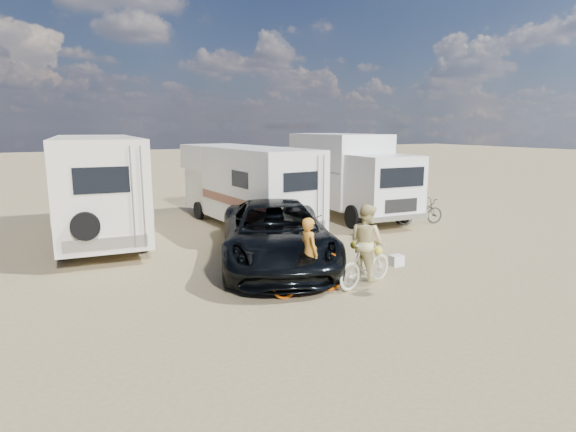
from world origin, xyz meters
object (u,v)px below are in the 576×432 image
bike_man (309,274)px  cooler (236,258)px  dark_suv (276,234)px  crate (368,234)px  rv_main (246,187)px  box_truck (350,176)px  rider_woman (366,249)px  bike_woman (365,264)px  bike_parked (420,212)px  rider_man (309,261)px  rv_left (98,188)px

bike_man → cooler: bike_man is taller
dark_suv → crate: dark_suv is taller
rv_main → cooler: 5.41m
box_truck → rider_woman: box_truck is taller
bike_woman → crate: bearing=-51.7°
cooler → crate: (5.02, 0.97, -0.04)m
bike_parked → rider_man: bearing=132.5°
bike_man → bike_woman: bike_woman is taller
bike_woman → cooler: (-2.15, 2.80, -0.29)m
rv_main → crate: 4.90m
bike_man → box_truck: bearing=-39.7°
box_truck → cooler: box_truck is taller
dark_suv → crate: bearing=37.7°
bike_man → cooler: bearing=14.3°
rv_main → bike_man: bearing=-106.5°
bike_man → bike_woman: (1.45, -0.09, 0.05)m
crate → dark_suv: bearing=-162.5°
rv_left → cooler: 6.12m
cooler → rider_man: bearing=-81.2°
bike_parked → crate: bearing=119.1°
rv_main → cooler: rv_main is taller
dark_suv → bike_man: (-0.35, -2.42, -0.37)m
rv_left → bike_woman: 9.51m
box_truck → crate: (-1.70, -3.62, -1.49)m
rv_main → rider_man: (-1.51, -7.49, -0.69)m
rv_left → rider_man: rv_left is taller
rv_main → dark_suv: rv_main is taller
rv_left → box_truck: size_ratio=1.18×
bike_man → bike_parked: size_ratio=0.94×
rv_main → box_truck: 4.52m
rider_woman → rv_left: bearing=17.3°
rv_left → crate: 9.04m
rv_main → box_truck: bearing=-7.5°
rider_man → rider_woman: 1.46m
rv_left → bike_woman: bearing=-54.7°
dark_suv → crate: (3.96, 1.25, -0.65)m
rider_man → cooler: rider_man is taller
bike_man → rider_man: (0.00, 0.00, 0.31)m
dark_suv → bike_parked: 7.56m
box_truck → crate: bearing=-112.3°
bike_woman → rider_woman: size_ratio=0.99×
bike_parked → crate: bike_parked is taller
rider_man → bike_parked: size_ratio=0.82×
dark_suv → bike_parked: size_ratio=3.20×
crate → rv_left: bearing=151.4°
cooler → crate: 5.11m
rv_main → crate: size_ratio=14.97×
bike_woman → bike_parked: bearing=-65.8°
rv_main → rider_woman: (-0.06, -7.58, -0.59)m
bike_man → rider_woman: 1.51m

